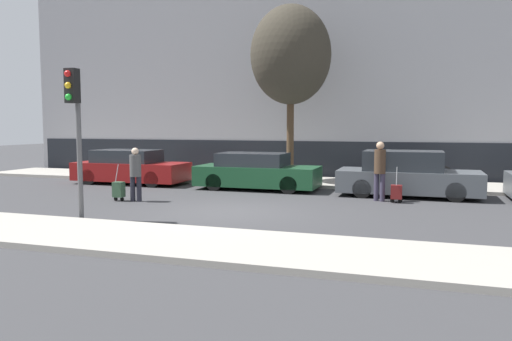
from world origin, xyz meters
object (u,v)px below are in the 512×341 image
object	(u,v)px
trolley_left	(119,190)
trolley_right	(396,192)
pedestrian_left	(135,171)
traffic_light	(75,113)
parked_car_0	(130,168)
parked_bicycle	(427,175)
parked_car_1	(256,172)
pedestrian_right	(380,167)
bare_tree_near_crossing	(291,55)
parked_car_2	(407,175)

from	to	relation	value
trolley_left	trolley_right	bearing A→B (deg)	15.56
pedestrian_left	traffic_light	world-z (taller)	traffic_light
parked_car_0	parked_bicycle	distance (m)	11.29
parked_car_1	parked_bicycle	bearing A→B (deg)	21.64
pedestrian_left	parked_car_0	bearing A→B (deg)	114.99
parked_car_0	trolley_left	world-z (taller)	parked_car_0
pedestrian_right	parked_bicycle	xyz separation A→B (m)	(1.43, 3.75, -0.54)
parked_car_1	bare_tree_near_crossing	size ratio (longest dim) A/B	0.64
parked_car_2	trolley_left	distance (m)	9.09
parked_car_1	parked_bicycle	distance (m)	6.26
pedestrian_left	trolley_right	size ratio (longest dim) A/B	1.51
parked_car_1	trolley_left	xyz separation A→B (m)	(-3.13, -3.89, -0.27)
parked_bicycle	bare_tree_near_crossing	size ratio (longest dim) A/B	0.26
trolley_left	parked_car_2	bearing A→B (deg)	24.32
pedestrian_left	pedestrian_right	world-z (taller)	pedestrian_right
parked_car_2	parked_bicycle	distance (m)	2.56
parked_car_0	bare_tree_near_crossing	distance (m)	7.62
traffic_light	parked_car_1	bearing A→B (deg)	72.38
parked_car_1	pedestrian_left	xyz separation A→B (m)	(-2.59, -3.80, 0.29)
parked_bicycle	bare_tree_near_crossing	distance (m)	6.79
parked_car_1	traffic_light	distance (m)	7.57
trolley_right	bare_tree_near_crossing	distance (m)	7.27
parked_car_0	pedestrian_right	size ratio (longest dim) A/B	2.46
parked_car_2	parked_bicycle	xyz separation A→B (m)	(0.67, 2.46, -0.19)
parked_car_0	traffic_light	xyz separation A→B (m)	(3.04, -7.10, 1.95)
trolley_left	parked_car_0	bearing A→B (deg)	117.90
parked_car_1	trolley_right	world-z (taller)	parked_car_1
traffic_light	pedestrian_left	bearing A→B (deg)	96.72
parked_car_1	parked_car_2	xyz separation A→B (m)	(5.15, -0.15, 0.06)
parked_car_0	pedestrian_right	bearing A→B (deg)	-9.26
trolley_right	bare_tree_near_crossing	world-z (taller)	bare_tree_near_crossing
parked_car_2	trolley_left	bearing A→B (deg)	-155.68
parked_car_1	bare_tree_near_crossing	distance (m)	4.85
parked_car_2	pedestrian_left	bearing A→B (deg)	-154.73
parked_car_0	pedestrian_left	size ratio (longest dim) A/B	2.73
trolley_right	traffic_light	xyz separation A→B (m)	(-7.11, -5.31, 2.25)
trolley_right	traffic_light	world-z (taller)	traffic_light
parked_car_1	trolley_right	bearing A→B (deg)	-18.66
parked_car_0	trolley_left	bearing A→B (deg)	-62.10
parked_bicycle	parked_car_0	bearing A→B (deg)	-168.86
trolley_left	parked_bicycle	size ratio (longest dim) A/B	0.63
parked_car_2	traffic_light	distance (m)	10.21
parked_car_2	bare_tree_near_crossing	xyz separation A→B (m)	(-4.44, 2.21, 4.28)
trolley_left	traffic_light	distance (m)	3.91
parked_car_1	parked_bicycle	world-z (taller)	parked_car_1
traffic_light	trolley_left	bearing A→B (deg)	106.57
pedestrian_left	bare_tree_near_crossing	size ratio (longest dim) A/B	0.24
parked_car_1	pedestrian_right	size ratio (longest dim) A/B	2.41
pedestrian_right	bare_tree_near_crossing	size ratio (longest dim) A/B	0.27
trolley_right	parked_car_2	bearing A→B (deg)	80.60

